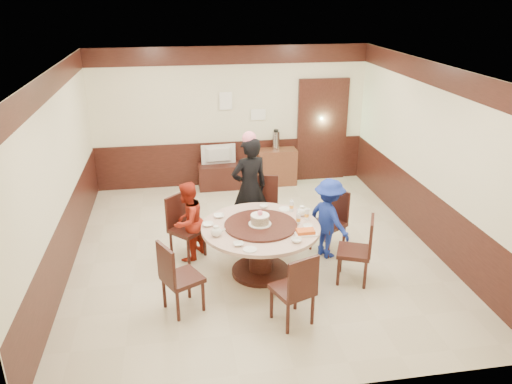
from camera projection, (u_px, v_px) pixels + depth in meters
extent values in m
plane|color=beige|center=(255.00, 250.00, 7.83)|extent=(6.00, 6.00, 0.00)
plane|color=white|center=(255.00, 69.00, 6.77)|extent=(6.00, 6.00, 0.00)
cube|color=beige|center=(231.00, 118.00, 10.04)|extent=(5.50, 0.04, 2.80)
cube|color=beige|center=(307.00, 273.00, 4.56)|extent=(5.50, 0.04, 2.80)
cube|color=beige|center=(58.00, 177.00, 6.88)|extent=(0.04, 6.00, 2.80)
cube|color=beige|center=(430.00, 157.00, 7.71)|extent=(0.04, 6.00, 2.80)
cube|color=black|center=(255.00, 224.00, 7.66)|extent=(5.50, 6.00, 0.90)
cube|color=black|center=(255.00, 82.00, 6.83)|extent=(5.50, 6.00, 0.35)
cube|color=black|center=(322.00, 131.00, 10.41)|extent=(1.05, 0.08, 2.18)
cube|color=#8BD690|center=(322.00, 131.00, 10.43)|extent=(0.88, 0.02, 2.05)
cylinder|color=black|center=(260.00, 271.00, 7.20)|extent=(0.83, 0.83, 0.06)
cylinder|color=black|center=(261.00, 251.00, 7.08)|extent=(0.33, 0.33, 0.65)
cylinder|color=#C7A091|center=(261.00, 228.00, 6.94)|extent=(1.66, 1.66, 0.05)
cylinder|color=black|center=(261.00, 225.00, 6.92)|extent=(1.01, 1.01, 0.03)
cube|color=black|center=(328.00, 224.00, 7.68)|extent=(0.61, 0.61, 0.06)
cube|color=black|center=(338.00, 204.00, 7.70)|extent=(0.25, 0.38, 0.50)
cube|color=black|center=(327.00, 238.00, 7.77)|extent=(0.36, 0.36, 0.42)
cube|color=black|center=(264.00, 209.00, 8.18)|extent=(0.55, 0.55, 0.06)
cube|color=black|center=(265.00, 189.00, 8.27)|extent=(0.41, 0.16, 0.50)
cube|color=black|center=(264.00, 222.00, 8.28)|extent=(0.36, 0.36, 0.42)
cube|color=black|center=(187.00, 230.00, 7.48)|extent=(0.62, 0.62, 0.06)
cube|color=black|center=(176.00, 210.00, 7.50)|extent=(0.33, 0.32, 0.50)
cube|color=black|center=(188.00, 244.00, 7.58)|extent=(0.36, 0.36, 0.42)
cube|color=black|center=(183.00, 278.00, 6.23)|extent=(0.59, 0.59, 0.06)
cube|color=black|center=(166.00, 265.00, 6.02)|extent=(0.23, 0.39, 0.50)
cube|color=black|center=(184.00, 295.00, 6.33)|extent=(0.36, 0.36, 0.42)
cube|color=black|center=(292.00, 290.00, 6.00)|extent=(0.57, 0.57, 0.06)
cube|color=black|center=(303.00, 278.00, 5.73)|extent=(0.41, 0.19, 0.50)
cube|color=black|center=(292.00, 306.00, 6.09)|extent=(0.36, 0.36, 0.42)
cube|color=black|center=(354.00, 252.00, 6.87)|extent=(0.58, 0.58, 0.06)
cube|color=black|center=(371.00, 236.00, 6.72)|extent=(0.20, 0.40, 0.50)
cube|color=black|center=(352.00, 267.00, 6.96)|extent=(0.36, 0.36, 0.42)
imported|color=black|center=(249.00, 188.00, 7.97)|extent=(0.71, 0.56, 1.70)
imported|color=#9F2415|center=(188.00, 221.00, 7.40)|extent=(0.72, 0.75, 1.22)
imported|color=#172C97|center=(329.00, 218.00, 7.46)|extent=(0.76, 0.92, 1.24)
cylinder|color=white|center=(260.00, 224.00, 6.91)|extent=(0.32, 0.32, 0.01)
cylinder|color=tan|center=(260.00, 220.00, 6.89)|extent=(0.25, 0.25, 0.12)
cylinder|color=white|center=(260.00, 215.00, 6.86)|extent=(0.26, 0.26, 0.01)
sphere|color=pink|center=(260.00, 213.00, 6.85)|extent=(0.07, 0.07, 0.07)
ellipsoid|color=white|center=(216.00, 232.00, 6.63)|extent=(0.17, 0.15, 0.13)
ellipsoid|color=white|center=(302.00, 211.00, 7.23)|extent=(0.17, 0.15, 0.13)
imported|color=white|center=(219.00, 216.00, 7.19)|extent=(0.15, 0.15, 0.04)
imported|color=white|center=(296.00, 240.00, 6.49)|extent=(0.14, 0.14, 0.04)
imported|color=white|center=(238.00, 244.00, 6.40)|extent=(0.14, 0.14, 0.03)
imported|color=white|center=(308.00, 227.00, 6.86)|extent=(0.14, 0.14, 0.04)
imported|color=white|center=(208.00, 224.00, 6.93)|extent=(0.15, 0.15, 0.04)
imported|color=white|center=(264.00, 206.00, 7.51)|extent=(0.13, 0.13, 0.04)
cylinder|color=white|center=(250.00, 249.00, 6.29)|extent=(0.18, 0.18, 0.01)
cylinder|color=white|center=(285.00, 209.00, 7.45)|extent=(0.18, 0.18, 0.01)
cube|color=white|center=(305.00, 233.00, 6.70)|extent=(0.30, 0.20, 0.02)
cube|color=#DB5419|center=(306.00, 231.00, 6.69)|extent=(0.24, 0.15, 0.04)
cylinder|color=white|center=(298.00, 219.00, 6.96)|extent=(0.06, 0.06, 0.16)
cylinder|color=white|center=(307.00, 214.00, 7.09)|extent=(0.06, 0.06, 0.16)
cylinder|color=white|center=(291.00, 206.00, 7.37)|extent=(0.06, 0.06, 0.16)
cube|color=black|center=(220.00, 176.00, 10.20)|extent=(0.85, 0.45, 0.50)
imported|color=gray|center=(219.00, 155.00, 10.03)|extent=(0.70, 0.14, 0.40)
cube|color=brown|center=(277.00, 167.00, 10.36)|extent=(0.80, 0.40, 0.75)
cylinder|color=silver|center=(276.00, 141.00, 10.14)|extent=(0.15, 0.15, 0.38)
cube|color=white|center=(226.00, 101.00, 9.85)|extent=(0.25, 0.00, 0.35)
cube|color=white|center=(258.00, 115.00, 10.06)|extent=(0.30, 0.00, 0.22)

